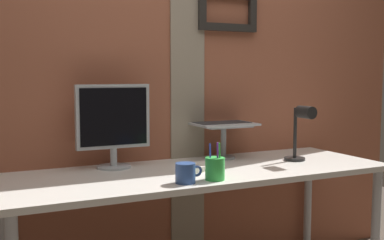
{
  "coord_description": "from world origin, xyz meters",
  "views": [
    {
      "loc": [
        -1.05,
        -2.22,
        1.22
      ],
      "look_at": [
        0.04,
        0.06,
        0.97
      ],
      "focal_mm": 44.47,
      "sensor_mm": 36.0,
      "label": 1
    }
  ],
  "objects_px": {
    "desk_lamp": "(301,127)",
    "pen_cup": "(215,168)",
    "laptop": "(218,115)",
    "monitor": "(113,121)",
    "coffee_mug": "(186,173)"
  },
  "relations": [
    {
      "from": "desk_lamp",
      "to": "pen_cup",
      "type": "relative_size",
      "value": 1.78
    },
    {
      "from": "laptop",
      "to": "desk_lamp",
      "type": "relative_size",
      "value": 1.12
    },
    {
      "from": "monitor",
      "to": "coffee_mug",
      "type": "bearing_deg",
      "value": -67.93
    },
    {
      "from": "pen_cup",
      "to": "laptop",
      "type": "bearing_deg",
      "value": 60.03
    },
    {
      "from": "pen_cup",
      "to": "desk_lamp",
      "type": "bearing_deg",
      "value": 16.75
    },
    {
      "from": "monitor",
      "to": "pen_cup",
      "type": "xyz_separation_m",
      "value": [
        0.35,
        -0.48,
        -0.2
      ]
    },
    {
      "from": "monitor",
      "to": "coffee_mug",
      "type": "distance_m",
      "value": 0.56
    },
    {
      "from": "laptop",
      "to": "pen_cup",
      "type": "height_order",
      "value": "laptop"
    },
    {
      "from": "monitor",
      "to": "pen_cup",
      "type": "relative_size",
      "value": 2.47
    },
    {
      "from": "pen_cup",
      "to": "monitor",
      "type": "bearing_deg",
      "value": 125.61
    },
    {
      "from": "coffee_mug",
      "to": "laptop",
      "type": "bearing_deg",
      "value": 49.65
    },
    {
      "from": "monitor",
      "to": "pen_cup",
      "type": "height_order",
      "value": "monitor"
    },
    {
      "from": "monitor",
      "to": "laptop",
      "type": "height_order",
      "value": "monitor"
    },
    {
      "from": "coffee_mug",
      "to": "desk_lamp",
      "type": "bearing_deg",
      "value": 13.75
    },
    {
      "from": "desk_lamp",
      "to": "monitor",
      "type": "bearing_deg",
      "value": 164.11
    }
  ]
}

